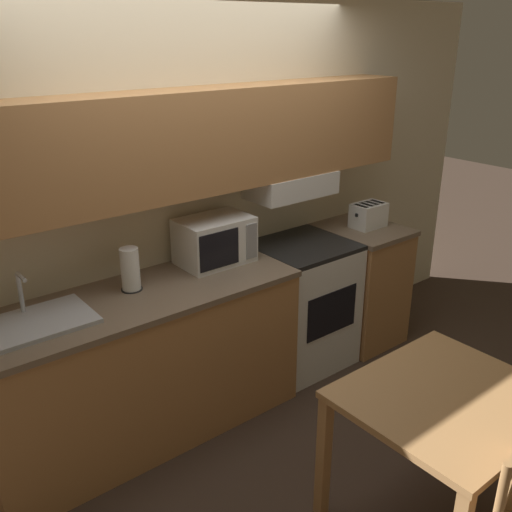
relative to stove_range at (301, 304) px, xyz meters
The scene contains 10 objects.
ground_plane 0.89m from the stove_range, 155.84° to the left, with size 16.00×16.00×0.00m, color #3D2D23.
wall_back 1.23m from the stove_range, 159.90° to the left, with size 5.51×0.38×2.55m.
lower_counter_main 1.29m from the stove_range, behind, with size 1.92×0.66×0.94m.
lower_counter_right_stub 0.61m from the stove_range, ahead, with size 0.55×0.66×0.94m.
stove_range is the anchor object (origin of this frame).
microwave 0.92m from the stove_range, behind, with size 0.46×0.32×0.30m.
toaster 0.85m from the stove_range, ahead, with size 0.27×0.18×0.18m.
sink_basin 1.94m from the stove_range, behind, with size 0.59×0.38×0.25m.
paper_towel_roll 1.42m from the stove_range, behind, with size 0.12×0.12×0.25m.
dining_table 1.62m from the stove_range, 107.65° to the right, with size 0.94×0.83×0.74m.
Camera 1 is at (-1.91, -3.03, 2.34)m, focal length 40.00 mm.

